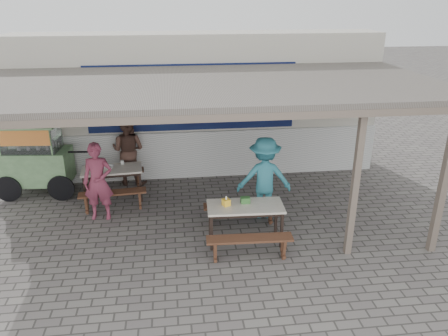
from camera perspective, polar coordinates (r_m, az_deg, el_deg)
ground at (r=8.59m, az=-1.40°, el=-8.76°), size 60.00×60.00×0.00m
back_wall at (r=11.28m, az=-3.30°, el=8.22°), size 9.00×1.28×3.50m
warung_roof at (r=8.45m, az=-2.07°, el=10.52°), size 9.00×4.21×2.81m
table_left at (r=10.05m, az=-14.41°, el=-0.50°), size 1.37×0.76×0.75m
bench_left_street at (r=9.63m, az=-14.30°, el=-3.66°), size 1.43×0.41×0.45m
bench_left_wall at (r=10.73m, az=-14.17°, el=-0.95°), size 1.43×0.41×0.45m
table_right at (r=8.10m, az=2.80°, el=-5.41°), size 1.43×0.71×0.75m
bench_right_street at (r=7.71m, az=3.35°, el=-9.76°), size 1.51×0.34×0.45m
bench_right_wall at (r=8.81m, az=2.24°, el=-5.43°), size 1.51×0.34×0.45m
vendor_cart at (r=10.81m, az=-23.38°, el=1.33°), size 2.15×0.94×1.68m
patron_street_side at (r=9.22m, az=-16.12°, el=-1.73°), size 0.62×0.43×1.64m
patron_wall_side at (r=10.76m, az=-12.39°, el=2.26°), size 1.01×0.91×1.71m
patron_right_table at (r=8.97m, az=5.29°, el=-1.29°), size 1.17×0.74×1.73m
tissue_box at (r=8.02m, az=0.29°, el=-4.50°), size 0.16×0.16×0.13m
donation_box at (r=8.13m, az=2.80°, el=-4.21°), size 0.17×0.11×0.11m
condiment_jar at (r=10.21m, az=-13.14°, el=0.73°), size 0.08×0.08×0.09m
condiment_bowl at (r=10.05m, az=-14.81°, el=0.12°), size 0.28×0.28×0.05m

